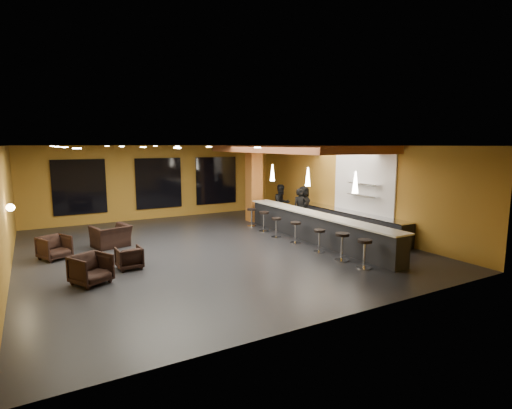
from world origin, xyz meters
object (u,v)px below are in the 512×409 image
bar_stool_0 (364,250)px  bar_stool_3 (296,230)px  prep_counter (347,222)px  armchair_a (91,269)px  pendant_0 (355,182)px  staff_c (304,205)px  pendant_1 (308,177)px  bar_counter (315,228)px  staff_b (281,204)px  bar_stool_1 (342,243)px  bar_stool_4 (276,225)px  armchair_c (54,247)px  bar_stool_2 (319,238)px  bar_stool_5 (264,219)px  column (254,184)px  staff_a (300,208)px  armchair_d (111,236)px  armchair_b (129,258)px  bar_stool_6 (252,215)px

bar_stool_0 → bar_stool_3: (-0.01, 3.41, -0.04)m
prep_counter → bar_stool_0: prep_counter is taller
armchair_a → pendant_0: bearing=-36.3°
staff_c → pendant_1: bearing=-142.2°
pendant_0 → bar_stool_0: size_ratio=0.82×
pendant_0 → bar_counter: bearing=90.0°
staff_b → staff_c: staff_b is taller
bar_counter → bar_stool_1: bar_counter is taller
pendant_1 → pendant_0: bearing=-90.0°
bar_stool_4 → bar_counter: bearing=-53.0°
armchair_c → bar_stool_2: 8.40m
bar_stool_5 → column: bearing=70.4°
bar_counter → bar_stool_2: 1.50m
staff_a → armchair_d: staff_a is taller
column → staff_c: column is taller
bar_stool_5 → staff_c: bearing=12.4°
column → armchair_d: (-6.69, -1.75, -1.37)m
staff_a → bar_stool_3: bearing=-121.6°
bar_stool_1 → staff_c: bearing=65.6°
armchair_a → armchair_d: (1.11, 3.66, -0.01)m
armchair_b → armchair_c: 2.79m
armchair_c → bar_stool_1: bar_stool_1 is taller
column → bar_stool_1: bearing=-96.7°
bar_stool_0 → bar_stool_1: bearing=92.2°
pendant_0 → bar_stool_4: 3.82m
bar_stool_0 → bar_stool_4: bar_stool_0 is taller
bar_counter → staff_b: size_ratio=4.55×
bar_stool_0 → bar_stool_4: size_ratio=1.11×
prep_counter → bar_stool_4: size_ratio=7.80×
bar_counter → column: 4.77m
pendant_1 → bar_stool_3: pendant_1 is taller
armchair_a → bar_stool_6: bearing=3.8°
pendant_1 → staff_a: (0.93, 1.76, -1.51)m
prep_counter → staff_b: size_ratio=3.41×
staff_c → bar_stool_4: bearing=-165.0°
prep_counter → armchair_d: (-8.69, 2.35, -0.05)m
bar_stool_2 → bar_stool_3: bearing=89.4°
prep_counter → bar_stool_6: (-2.74, 2.99, 0.08)m
staff_a → bar_stool_5: staff_a is taller
prep_counter → armchair_a: bearing=-172.4°
staff_b → staff_c: size_ratio=1.03×
bar_stool_5 → bar_stool_6: bearing=87.0°
bar_stool_6 → armchair_b: bearing=-149.7°
bar_stool_6 → bar_stool_5: bearing=-93.0°
bar_stool_0 → armchair_a: bearing=160.6°
staff_a → bar_stool_4: (-1.85, -1.04, -0.35)m
armchair_b → bar_stool_0: bar_stool_0 is taller
armchair_a → bar_stool_2: size_ratio=1.11×
bar_stool_4 → staff_b: bearing=53.1°
staff_c → bar_stool_0: (-2.35, -6.16, -0.31)m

